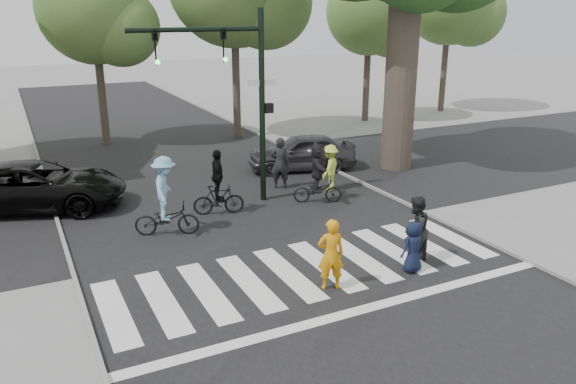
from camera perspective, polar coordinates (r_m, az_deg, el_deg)
name	(u,v)px	position (r m, az deg, el deg)	size (l,w,h in m)	color
ground	(328,287)	(12.81, 4.07, -9.59)	(120.00, 120.00, 0.00)	gray
road_stem	(243,217)	(16.92, -4.55, -2.53)	(10.00, 70.00, 0.01)	black
road_cross	(211,190)	(19.59, -7.88, 0.25)	(70.00, 10.00, 0.01)	black
curb_left	(65,246)	(15.88, -21.74, -5.07)	(0.10, 70.00, 0.10)	gray
curb_right	(382,192)	(19.25, 9.49, -0.01)	(0.10, 70.00, 0.10)	gray
crosswalk	(314,275)	(13.32, 2.61, -8.40)	(10.00, 3.85, 0.01)	silver
traffic_signal	(236,81)	(17.22, -5.31, 11.18)	(4.45, 0.29, 6.00)	black
bg_tree_2	(100,13)	(26.66, -18.53, 16.82)	(5.04, 4.80, 8.40)	brown
bg_tree_4	(375,16)	(31.56, 8.81, 17.29)	(4.83, 4.60, 8.15)	brown
bg_tree_5	(456,2)	(35.79, 16.67, 18.01)	(5.67, 5.40, 9.30)	brown
pedestrian_woman	(331,254)	(12.40, 4.37, -6.34)	(0.60, 0.40, 1.65)	orange
pedestrian_child	(413,247)	(13.55, 12.59, -5.46)	(0.62, 0.40, 1.26)	black
pedestrian_adult	(415,230)	(13.95, 12.79, -3.80)	(0.83, 0.65, 1.71)	black
cyclist_left	(166,202)	(15.60, -12.32, -0.96)	(1.86, 1.30, 2.23)	black
cyclist_mid	(218,188)	(16.99, -7.12, 0.38)	(1.59, 1.00, 2.00)	black
cyclist_right	(318,176)	(17.91, 3.04, 1.60)	(1.63, 1.50, 1.96)	black
car_suv	(36,186)	(18.99, -24.23, 0.54)	(2.46, 5.34, 1.48)	black
car_grey	(302,152)	(21.70, 1.40, 4.08)	(1.66, 4.12, 1.40)	#333237
bystander_hivis	(330,168)	(19.25, 4.28, 2.50)	(1.03, 0.59, 1.59)	#C4E744
bystander_dark	(280,163)	(19.34, -0.82, 2.96)	(0.66, 0.43, 1.81)	black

